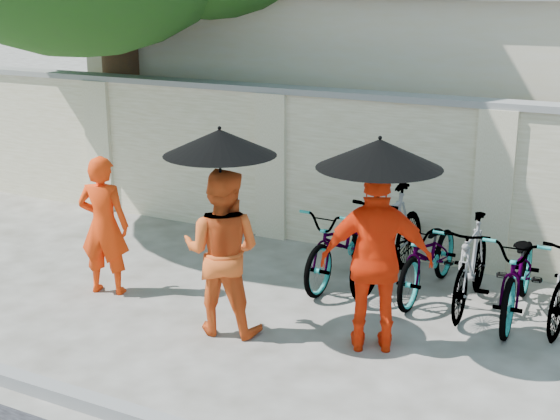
% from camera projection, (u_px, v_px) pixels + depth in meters
% --- Properties ---
extents(ground, '(80.00, 80.00, 0.00)m').
position_uv_depth(ground, '(214.00, 334.00, 7.83)').
color(ground, '#ADAAA3').
extents(kerb, '(40.00, 0.16, 0.12)m').
position_uv_depth(kerb, '(102.00, 406.00, 6.37)').
color(kerb, gray).
rests_on(kerb, ground).
extents(compound_wall, '(20.00, 0.30, 2.00)m').
position_uv_depth(compound_wall, '(417.00, 181.00, 9.82)').
color(compound_wall, '#F1E8CE').
rests_on(compound_wall, ground).
extents(building_behind, '(14.00, 6.00, 3.20)m').
position_uv_depth(building_behind, '(555.00, 101.00, 12.43)').
color(building_behind, beige).
rests_on(building_behind, ground).
extents(monk_left, '(0.66, 0.53, 1.59)m').
position_uv_depth(monk_left, '(104.00, 225.00, 8.70)').
color(monk_left, '#FF390B').
rests_on(monk_left, ground).
extents(monk_center, '(0.94, 0.80, 1.69)m').
position_uv_depth(monk_center, '(222.00, 252.00, 7.70)').
color(monk_center, '#EC591E').
rests_on(monk_center, ground).
extents(parasol_center, '(1.08, 1.08, 1.13)m').
position_uv_depth(parasol_center, '(220.00, 142.00, 7.30)').
color(parasol_center, black).
rests_on(parasol_center, ground).
extents(monk_right, '(1.14, 0.82, 1.79)m').
position_uv_depth(monk_right, '(377.00, 261.00, 7.29)').
color(monk_right, '#FF310A').
rests_on(monk_right, ground).
extents(parasol_right, '(1.14, 1.14, 1.05)m').
position_uv_depth(parasol_right, '(379.00, 154.00, 6.92)').
color(parasol_right, black).
rests_on(parasol_right, ground).
extents(bike_0, '(0.70, 1.84, 0.95)m').
position_uv_depth(bike_0, '(343.00, 242.00, 9.14)').
color(bike_0, slate).
rests_on(bike_0, ground).
extents(bike_1, '(0.70, 1.95, 1.15)m').
position_uv_depth(bike_1, '(389.00, 237.00, 9.00)').
color(bike_1, slate).
rests_on(bike_1, ground).
extents(bike_2, '(0.67, 1.78, 0.92)m').
position_uv_depth(bike_2, '(429.00, 255.00, 8.74)').
color(bike_2, slate).
rests_on(bike_2, ground).
extents(bike_3, '(0.55, 1.68, 1.00)m').
position_uv_depth(bike_3, '(471.00, 264.00, 8.36)').
color(bike_3, slate).
rests_on(bike_3, ground).
extents(bike_4, '(0.76, 1.90, 0.98)m').
position_uv_depth(bike_4, '(520.00, 273.00, 8.13)').
color(bike_4, slate).
rests_on(bike_4, ground).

